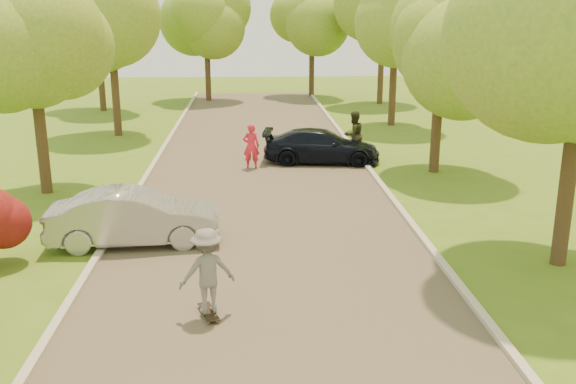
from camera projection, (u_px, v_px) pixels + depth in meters
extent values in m
cube|color=#4C4438|center=(265.00, 228.00, 17.51)|extent=(8.00, 60.00, 0.01)
cube|color=#B2AD9E|center=(114.00, 229.00, 17.25)|extent=(0.18, 60.00, 0.12)
cube|color=#B2AD9E|center=(411.00, 223.00, 17.73)|extent=(0.18, 60.00, 0.12)
cylinder|color=#382619|center=(42.00, 145.00, 20.51)|extent=(0.36, 0.36, 3.15)
sphere|color=#568724|center=(33.00, 55.00, 19.74)|extent=(4.20, 4.20, 4.20)
sphere|color=#568724|center=(51.00, 34.00, 19.60)|extent=(3.15, 3.15, 3.15)
cylinder|color=#382619|center=(116.00, 95.00, 30.05)|extent=(0.36, 0.36, 3.83)
sphere|color=#568724|center=(110.00, 21.00, 29.13)|extent=(4.80, 4.80, 4.80)
sphere|color=#568724|center=(125.00, 5.00, 28.98)|extent=(3.60, 3.60, 3.60)
cylinder|color=#382619|center=(567.00, 185.00, 14.51)|extent=(0.36, 0.36, 3.83)
cylinder|color=#382619|center=(436.00, 126.00, 23.19)|extent=(0.36, 0.36, 3.38)
sphere|color=#568724|center=(442.00, 41.00, 22.38)|extent=(4.40, 4.40, 4.40)
sphere|color=#568724|center=(462.00, 22.00, 22.23)|extent=(3.30, 3.30, 3.30)
cylinder|color=#382619|center=(393.00, 86.00, 32.74)|extent=(0.36, 0.36, 4.05)
sphere|color=#568724|center=(396.00, 13.00, 31.77)|extent=(5.20, 5.20, 5.20)
cylinder|color=#382619|center=(101.00, 80.00, 37.62)|extent=(0.36, 0.36, 3.60)
sphere|color=#568724|center=(97.00, 22.00, 36.72)|extent=(5.00, 5.00, 5.00)
sphere|color=#568724|center=(109.00, 8.00, 36.56)|extent=(3.75, 3.75, 3.75)
cylinder|color=#382619|center=(381.00, 73.00, 40.52)|extent=(0.36, 0.36, 3.83)
sphere|color=#568724|center=(383.00, 18.00, 39.59)|extent=(5.00, 5.00, 5.00)
sphere|color=#568724|center=(395.00, 5.00, 39.43)|extent=(3.75, 3.75, 3.75)
cylinder|color=#382619|center=(208.00, 75.00, 41.85)|extent=(0.36, 0.36, 3.38)
sphere|color=#568724|center=(206.00, 26.00, 41.00)|extent=(4.80, 4.80, 4.80)
sphere|color=#568724|center=(217.00, 14.00, 40.84)|extent=(3.60, 3.60, 3.60)
cylinder|color=#382619|center=(312.00, 70.00, 44.15)|extent=(0.36, 0.36, 3.60)
sphere|color=#568724|center=(312.00, 20.00, 43.25)|extent=(5.00, 5.00, 5.00)
sphere|color=#568724|center=(323.00, 9.00, 43.09)|extent=(3.75, 3.75, 3.75)
imported|color=#9D9EA2|center=(134.00, 217.00, 16.12)|extent=(4.35, 1.77, 1.41)
imported|color=black|center=(322.00, 146.00, 24.88)|extent=(4.69, 2.36, 1.31)
cube|color=black|center=(209.00, 312.00, 12.40)|extent=(0.49, 0.90, 0.02)
cylinder|color=#BFCC4C|center=(209.00, 307.00, 12.72)|extent=(0.05, 0.07, 0.07)
cylinder|color=#BFCC4C|center=(201.00, 308.00, 12.67)|extent=(0.05, 0.07, 0.07)
cylinder|color=#BFCC4C|center=(217.00, 321.00, 12.17)|extent=(0.05, 0.07, 0.07)
cylinder|color=#BFCC4C|center=(209.00, 322.00, 12.12)|extent=(0.05, 0.07, 0.07)
imported|color=slate|center=(207.00, 271.00, 12.17)|extent=(1.23, 0.92, 1.68)
imported|color=red|center=(251.00, 146.00, 23.90)|extent=(0.63, 0.42, 1.70)
imported|color=#2D2F1C|center=(354.00, 135.00, 25.62)|extent=(1.15, 1.08, 1.88)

